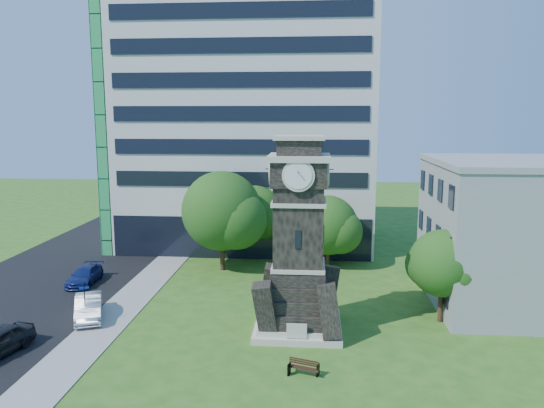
# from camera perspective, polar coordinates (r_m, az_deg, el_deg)

# --- Properties ---
(ground) EXTENTS (160.00, 160.00, 0.00)m
(ground) POSITION_cam_1_polar(r_m,az_deg,el_deg) (33.01, -2.69, -14.46)
(ground) COLOR #2B5F1B
(ground) RESTS_ON ground
(sidewalk) EXTENTS (3.00, 70.00, 0.06)m
(sidewalk) POSITION_cam_1_polar(r_m,az_deg,el_deg) (39.74, -15.68, -10.54)
(sidewalk) COLOR gray
(sidewalk) RESTS_ON ground
(street) EXTENTS (14.00, 80.00, 0.02)m
(street) POSITION_cam_1_polar(r_m,az_deg,el_deg) (43.37, -26.42, -9.53)
(street) COLOR black
(street) RESTS_ON ground
(clock_tower) EXTENTS (5.40, 5.40, 12.22)m
(clock_tower) POSITION_cam_1_polar(r_m,az_deg,el_deg) (32.95, 2.88, -4.78)
(clock_tower) COLOR beige
(clock_tower) RESTS_ON ground
(office_tall) EXTENTS (26.20, 15.11, 28.60)m
(office_tall) POSITION_cam_1_polar(r_m,az_deg,el_deg) (56.24, -2.67, 10.28)
(office_tall) COLOR silver
(office_tall) RESTS_ON ground
(office_low) EXTENTS (15.20, 12.20, 10.40)m
(office_low) POSITION_cam_1_polar(r_m,az_deg,el_deg) (41.97, 27.04, -2.83)
(office_low) COLOR #919496
(office_low) RESTS_ON ground
(car_street_mid) EXTENTS (3.30, 4.99, 1.55)m
(car_street_mid) POSITION_cam_1_polar(r_m,az_deg,el_deg) (38.04, -19.14, -10.44)
(car_street_mid) COLOR #A9ACB1
(car_street_mid) RESTS_ON ground
(car_street_north) EXTENTS (2.02, 4.62, 1.32)m
(car_street_north) POSITION_cam_1_polar(r_m,az_deg,el_deg) (45.68, -19.50, -7.28)
(car_street_north) COLOR navy
(car_street_north) RESTS_ON ground
(car_east_lot) EXTENTS (4.79, 2.35, 1.31)m
(car_east_lot) POSITION_cam_1_polar(r_m,az_deg,el_deg) (38.62, 23.71, -10.61)
(car_east_lot) COLOR #55555B
(car_east_lot) RESTS_ON ground
(park_bench) EXTENTS (1.60, 0.43, 0.83)m
(park_bench) POSITION_cam_1_polar(r_m,az_deg,el_deg) (28.95, 3.42, -17.10)
(park_bench) COLOR black
(park_bench) RESTS_ON ground
(street_sign) EXTENTS (0.61, 0.06, 2.56)m
(street_sign) POSITION_cam_1_polar(r_m,az_deg,el_deg) (36.95, -19.50, -9.69)
(street_sign) COLOR black
(street_sign) RESTS_ON ground
(tree_nw) EXTENTS (7.61, 6.92, 8.74)m
(tree_nw) POSITION_cam_1_polar(r_m,az_deg,el_deg) (46.07, -5.31, -1.00)
(tree_nw) COLOR #332114
(tree_nw) RESTS_ON ground
(tree_nc) EXTENTS (5.72, 5.20, 7.09)m
(tree_nc) POSITION_cam_1_polar(r_m,az_deg,el_deg) (49.95, -1.67, -1.03)
(tree_nc) COLOR #332114
(tree_nc) RESTS_ON ground
(tree_ne) EXTENTS (5.83, 5.30, 6.45)m
(tree_ne) POSITION_cam_1_polar(r_m,az_deg,el_deg) (47.43, 6.12, -2.46)
(tree_ne) COLOR #332114
(tree_ne) RESTS_ON ground
(tree_east) EXTENTS (4.83, 4.39, 6.16)m
(tree_east) POSITION_cam_1_polar(r_m,az_deg,el_deg) (36.25, 17.97, -6.32)
(tree_east) COLOR #332114
(tree_east) RESTS_ON ground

